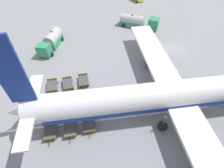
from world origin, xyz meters
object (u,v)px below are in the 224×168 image
at_px(baggage_dolly_row_mid_b_col_b, 87,100).
at_px(baggage_dolly_row_near_col_a, 52,86).
at_px(baggage_dolly_row_mid_a_col_a, 68,84).
at_px(baggage_dolly_row_mid_b_col_c, 89,124).
at_px(baggage_dolly_row_mid_a_col_c, 70,128).
at_px(baggage_dolly_row_mid_b_col_a, 83,81).
at_px(baggage_dolly_row_near_col_c, 50,131).
at_px(baggage_dolly_row_mid_a_col_b, 69,104).
at_px(airplane, 185,94).
at_px(fuel_tanker_primary, 137,22).
at_px(fuel_tanker_secondary, 52,41).
at_px(baggage_dolly_row_near_col_b, 51,106).

bearing_deg(baggage_dolly_row_mid_b_col_b, baggage_dolly_row_near_col_a, -132.72).
distance_m(baggage_dolly_row_mid_a_col_a, baggage_dolly_row_mid_b_col_c, 8.39).
distance_m(baggage_dolly_row_mid_a_col_c, baggage_dolly_row_mid_b_col_a, 8.79).
bearing_deg(baggage_dolly_row_mid_b_col_a, baggage_dolly_row_near_col_c, -35.86).
xyz_separation_m(baggage_dolly_row_near_col_c, baggage_dolly_row_mid_b_col_a, (-7.85, 5.68, 0.00)).
bearing_deg(baggage_dolly_row_mid_a_col_c, baggage_dolly_row_near_col_c, -97.89).
bearing_deg(baggage_dolly_row_near_col_c, baggage_dolly_row_mid_b_col_b, 123.22).
bearing_deg(baggage_dolly_row_mid_a_col_b, baggage_dolly_row_mid_a_col_a, 176.87).
bearing_deg(baggage_dolly_row_mid_a_col_c, airplane, 86.10).
distance_m(fuel_tanker_primary, fuel_tanker_secondary, 20.23).
bearing_deg(baggage_dolly_row_mid_a_col_a, fuel_tanker_secondary, -172.18).
relative_size(fuel_tanker_primary, baggage_dolly_row_near_col_c, 2.52).
bearing_deg(baggage_dolly_row_near_col_c, baggage_dolly_row_mid_b_col_c, 85.55).
distance_m(baggage_dolly_row_mid_b_col_a, baggage_dolly_row_mid_b_col_b, 4.26).
distance_m(airplane, baggage_dolly_row_near_col_b, 18.69).
height_order(fuel_tanker_primary, baggage_dolly_row_near_col_b, fuel_tanker_primary).
bearing_deg(fuel_tanker_secondary, baggage_dolly_row_mid_b_col_b, 13.74).
distance_m(fuel_tanker_primary, baggage_dolly_row_mid_b_col_a, 22.09).
relative_size(fuel_tanker_primary, baggage_dolly_row_mid_a_col_c, 2.52).
xyz_separation_m(airplane, baggage_dolly_row_mid_b_col_b, (-5.00, -12.47, -2.95)).
xyz_separation_m(fuel_tanker_secondary, baggage_dolly_row_near_col_a, (12.36, -0.75, -0.81)).
height_order(fuel_tanker_secondary, baggage_dolly_row_near_col_a, fuel_tanker_secondary).
bearing_deg(baggage_dolly_row_mid_a_col_a, airplane, 58.24).
bearing_deg(fuel_tanker_primary, baggage_dolly_row_mid_a_col_b, -43.29).
height_order(fuel_tanker_primary, baggage_dolly_row_mid_a_col_b, fuel_tanker_primary).
bearing_deg(baggage_dolly_row_mid_a_col_c, baggage_dolly_row_mid_b_col_a, 159.01).
relative_size(fuel_tanker_secondary, baggage_dolly_row_mid_b_col_b, 2.33).
bearing_deg(fuel_tanker_secondary, baggage_dolly_row_mid_a_col_c, 3.20).
bearing_deg(airplane, baggage_dolly_row_mid_a_col_b, -108.76).
xyz_separation_m(airplane, baggage_dolly_row_mid_a_col_c, (-1.05, -15.43, -2.95)).
height_order(baggage_dolly_row_near_col_b, baggage_dolly_row_mid_a_col_b, same).
bearing_deg(fuel_tanker_secondary, baggage_dolly_row_mid_a_col_a, 7.82).
bearing_deg(baggage_dolly_row_mid_a_col_b, baggage_dolly_row_near_col_a, -152.60).
relative_size(baggage_dolly_row_mid_a_col_c, baggage_dolly_row_mid_b_col_c, 1.00).
relative_size(baggage_dolly_row_near_col_c, baggage_dolly_row_mid_b_col_a, 1.00).
xyz_separation_m(baggage_dolly_row_near_col_a, baggage_dolly_row_mid_a_col_b, (4.38, 2.27, 0.00)).
height_order(baggage_dolly_row_near_col_a, baggage_dolly_row_mid_b_col_a, same).
bearing_deg(baggage_dolly_row_mid_a_col_a, baggage_dolly_row_mid_b_col_a, 91.33).
bearing_deg(fuel_tanker_primary, baggage_dolly_row_near_col_a, -53.70).
height_order(fuel_tanker_primary, baggage_dolly_row_mid_a_col_a, fuel_tanker_primary).
xyz_separation_m(baggage_dolly_row_mid_a_col_b, baggage_dolly_row_mid_b_col_c, (4.10, 2.10, 0.00)).
distance_m(baggage_dolly_row_mid_a_col_a, baggage_dolly_row_mid_a_col_b, 4.08).
relative_size(baggage_dolly_row_mid_a_col_a, baggage_dolly_row_mid_b_col_b, 0.98).
bearing_deg(baggage_dolly_row_near_col_c, baggage_dolly_row_mid_a_col_c, 82.11).
distance_m(airplane, baggage_dolly_row_near_col_c, 18.25).
bearing_deg(baggage_dolly_row_mid_b_col_b, baggage_dolly_row_mid_a_col_a, -150.40).
bearing_deg(airplane, baggage_dolly_row_mid_a_col_c, -93.90).
bearing_deg(baggage_dolly_row_near_col_a, baggage_dolly_row_mid_b_col_b, 47.28).
height_order(airplane, baggage_dolly_row_mid_a_col_b, airplane).
distance_m(baggage_dolly_row_near_col_a, baggage_dolly_row_near_col_b, 4.04).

